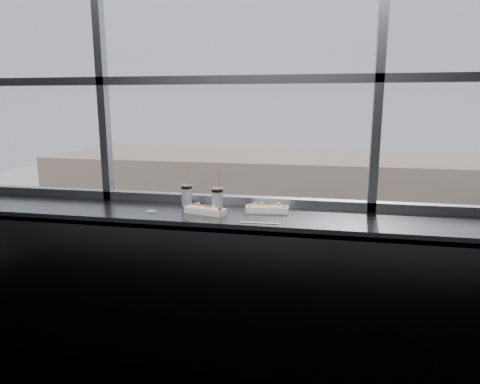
% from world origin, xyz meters
% --- Properties ---
extents(wall_back_lower, '(6.00, 0.00, 6.00)m').
position_xyz_m(wall_back_lower, '(0.00, 1.50, 0.55)').
color(wall_back_lower, black).
rests_on(wall_back_lower, ground).
extents(window_glass, '(6.00, 0.00, 6.00)m').
position_xyz_m(window_glass, '(0.00, 1.52, 2.30)').
color(window_glass, silver).
rests_on(window_glass, ground).
extents(window_mullions, '(6.00, 0.08, 2.40)m').
position_xyz_m(window_mullions, '(0.00, 1.50, 2.30)').
color(window_mullions, gray).
rests_on(window_mullions, ground).
extents(counter, '(6.00, 0.55, 0.06)m').
position_xyz_m(counter, '(0.00, 1.23, 1.07)').
color(counter, '#595959').
rests_on(counter, ground).
extents(counter_fascia, '(6.00, 0.04, 1.04)m').
position_xyz_m(counter_fascia, '(0.00, 0.97, 0.55)').
color(counter_fascia, '#595959').
rests_on(counter_fascia, ground).
extents(hotdog_tray_left, '(0.30, 0.16, 0.07)m').
position_xyz_m(hotdog_tray_left, '(-0.11, 1.17, 1.13)').
color(hotdog_tray_left, white).
rests_on(hotdog_tray_left, counter).
extents(hotdog_tray_right, '(0.30, 0.12, 0.07)m').
position_xyz_m(hotdog_tray_right, '(0.29, 1.29, 1.13)').
color(hotdog_tray_right, white).
rests_on(hotdog_tray_right, counter).
extents(soda_cup_left, '(0.08, 0.08, 0.30)m').
position_xyz_m(soda_cup_left, '(-0.31, 1.36, 1.19)').
color(soda_cup_left, white).
rests_on(soda_cup_left, counter).
extents(soda_cup_right, '(0.08, 0.08, 0.31)m').
position_xyz_m(soda_cup_right, '(-0.06, 1.27, 1.19)').
color(soda_cup_right, white).
rests_on(soda_cup_right, counter).
extents(loose_straw, '(0.24, 0.02, 0.01)m').
position_xyz_m(loose_straw, '(0.29, 1.01, 1.10)').
color(loose_straw, white).
rests_on(loose_straw, counter).
extents(wrapper, '(0.08, 0.06, 0.02)m').
position_xyz_m(wrapper, '(-0.49, 1.13, 1.11)').
color(wrapper, silver).
rests_on(wrapper, counter).
extents(plaza_ground, '(120.00, 120.00, 0.00)m').
position_xyz_m(plaza_ground, '(0.00, 45.00, -11.00)').
color(plaza_ground, beige).
rests_on(plaza_ground, ground).
extents(street_asphalt, '(80.00, 10.00, 0.06)m').
position_xyz_m(street_asphalt, '(0.00, 21.50, -10.97)').
color(street_asphalt, black).
rests_on(street_asphalt, plaza_ground).
extents(far_sidewalk, '(80.00, 6.00, 0.04)m').
position_xyz_m(far_sidewalk, '(0.00, 29.50, -10.98)').
color(far_sidewalk, beige).
rests_on(far_sidewalk, plaza_ground).
extents(far_building, '(50.00, 14.00, 8.00)m').
position_xyz_m(far_building, '(0.00, 39.50, -7.00)').
color(far_building, tan).
rests_on(far_building, plaza_ground).
extents(car_near_a, '(2.97, 6.13, 1.98)m').
position_xyz_m(car_near_a, '(-13.51, 17.50, -9.95)').
color(car_near_a, '#9494AC').
rests_on(car_near_a, street_asphalt).
extents(car_near_c, '(2.92, 6.90, 2.29)m').
position_xyz_m(car_near_c, '(-1.26, 17.50, -9.79)').
color(car_near_c, '#B2194B').
rests_on(car_near_c, street_asphalt).
extents(car_far_b, '(3.57, 7.09, 2.27)m').
position_xyz_m(car_far_b, '(0.49, 25.50, -9.80)').
color(car_far_b, maroon).
rests_on(car_far_b, street_asphalt).
extents(pedestrian_a, '(1.00, 0.75, 2.24)m').
position_xyz_m(pedestrian_a, '(-6.15, 29.22, -9.84)').
color(pedestrian_a, '#66605B').
rests_on(pedestrian_a, far_sidewalk).
extents(pedestrian_d, '(0.63, 0.84, 1.90)m').
position_xyz_m(pedestrian_d, '(9.41, 28.69, -10.01)').
color(pedestrian_d, '#66605B').
rests_on(pedestrian_d, far_sidewalk).
extents(tree_left, '(3.18, 3.18, 4.97)m').
position_xyz_m(tree_left, '(-9.30, 29.50, -7.63)').
color(tree_left, '#47382B').
rests_on(tree_left, far_sidewalk).
extents(tree_center, '(2.86, 2.86, 4.48)m').
position_xyz_m(tree_center, '(1.98, 29.50, -7.96)').
color(tree_center, '#47382B').
rests_on(tree_center, far_sidewalk).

